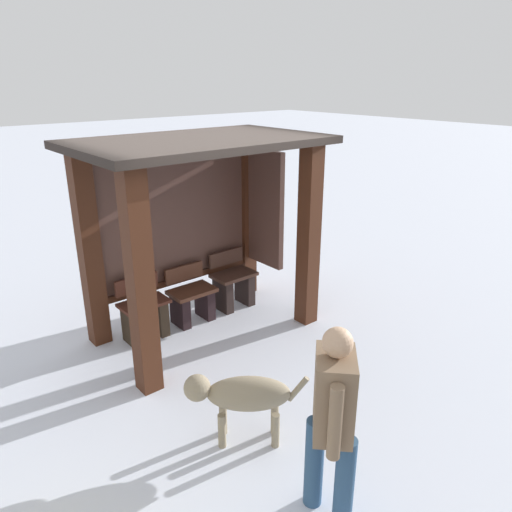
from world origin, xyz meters
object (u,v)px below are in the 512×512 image
bench_left_inside (144,314)px  dog (241,395)px  bus_shelter (201,203)px  bench_right_inside (233,285)px  bench_center_inside (192,300)px  person_walking (333,414)px

bench_left_inside → dog: size_ratio=0.89×
bus_shelter → bench_left_inside: (-0.76, 0.18, -1.30)m
bench_right_inside → dog: bench_right_inside is taller
bench_left_inside → dog: (-0.21, -2.16, 0.15)m
bench_left_inside → bench_center_inside: 0.68m
bus_shelter → bench_center_inside: bus_shelter is taller
bus_shelter → bench_center_inside: size_ratio=3.79×
bench_center_inside → person_walking: bearing=-105.6°
person_walking → bench_left_inside: bearing=86.3°
bench_center_inside → dog: bench_center_inside is taller
bench_right_inside → person_walking: person_walking is taller
bench_left_inside → person_walking: bearing=-93.7°
bus_shelter → dog: bus_shelter is taller
bench_right_inside → dog: bearing=-125.9°
bench_left_inside → person_walking: person_walking is taller
bench_center_inside → bench_left_inside: bearing=-179.9°
bus_shelter → bench_center_inside: bearing=114.8°
bench_left_inside → dog: bench_left_inside is taller
bench_center_inside → person_walking: size_ratio=0.48×
person_walking → dog: person_walking is taller
bus_shelter → dog: 2.49m
dog → bench_right_inside: bearing=54.1°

